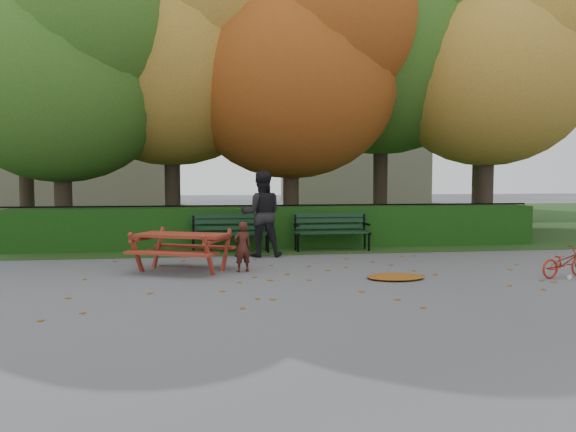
{
  "coord_description": "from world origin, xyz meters",
  "views": [
    {
      "loc": [
        -1.83,
        -9.33,
        1.75
      ],
      "look_at": [
        -0.29,
        1.29,
        1.0
      ],
      "focal_mm": 35.0,
      "sensor_mm": 36.0,
      "label": 1
    }
  ],
  "objects": [
    {
      "name": "tree_f",
      "position": [
        -7.13,
        9.24,
        5.69
      ],
      "size": [
        6.93,
        6.6,
        9.19
      ],
      "color": "black",
      "rests_on": "ground"
    },
    {
      "name": "tree_c",
      "position": [
        0.83,
        5.96,
        4.82
      ],
      "size": [
        6.3,
        6.0,
        8.0
      ],
      "color": "black",
      "rests_on": "ground"
    },
    {
      "name": "building_right",
      "position": [
        8.0,
        28.0,
        6.0
      ],
      "size": [
        9.0,
        6.0,
        12.0
      ],
      "primitive_type": "cube",
      "color": "#BCB094",
      "rests_on": "ground"
    },
    {
      "name": "picnic_table",
      "position": [
        -2.3,
        1.16,
        0.55
      ],
      "size": [
        2.04,
        1.87,
        0.8
      ],
      "rotation": [
        0.0,
        0.0,
        -0.42
      ],
      "color": "maroon",
      "rests_on": "ground"
    },
    {
      "name": "hedge",
      "position": [
        0.0,
        4.5,
        0.5
      ],
      "size": [
        13.0,
        0.9,
        1.0
      ],
      "primitive_type": "cube",
      "color": "black",
      "rests_on": "ground"
    },
    {
      "name": "leaf_scatter",
      "position": [
        0.0,
        0.3,
        0.01
      ],
      "size": [
        9.0,
        5.7,
        0.01
      ],
      "primitive_type": null,
      "color": "#6A3A0C",
      "rests_on": "ground"
    },
    {
      "name": "child",
      "position": [
        -1.2,
        0.94,
        0.46
      ],
      "size": [
        0.39,
        0.32,
        0.93
      ],
      "primitive_type": "imported",
      "rotation": [
        0.0,
        0.0,
        3.48
      ],
      "color": "#401A14",
      "rests_on": "ground"
    },
    {
      "name": "bicycle",
      "position": [
        4.33,
        -0.44,
        0.27
      ],
      "size": [
        1.07,
        0.59,
        0.53
      ],
      "primitive_type": "imported",
      "rotation": [
        0.0,
        0.0,
        1.82
      ],
      "color": "#A1210E",
      "rests_on": "ground"
    },
    {
      "name": "bench_left",
      "position": [
        -1.3,
        3.7,
        0.52
      ],
      "size": [
        1.8,
        0.57,
        0.88
      ],
      "color": "black",
      "rests_on": "ground"
    },
    {
      "name": "tree_d",
      "position": [
        3.88,
        7.23,
        5.98
      ],
      "size": [
        7.14,
        6.8,
        9.58
      ],
      "color": "black",
      "rests_on": "ground"
    },
    {
      "name": "building_left",
      "position": [
        -9.0,
        26.0,
        7.5
      ],
      "size": [
        10.0,
        7.0,
        15.0
      ],
      "primitive_type": "cube",
      "color": "#BCB094",
      "rests_on": "ground"
    },
    {
      "name": "ground",
      "position": [
        0.0,
        0.0,
        0.0
      ],
      "size": [
        90.0,
        90.0,
        0.0
      ],
      "primitive_type": "plane",
      "color": "slate",
      "rests_on": "ground"
    },
    {
      "name": "tree_a",
      "position": [
        -5.19,
        5.58,
        4.52
      ],
      "size": [
        5.88,
        5.6,
        7.48
      ],
      "color": "black",
      "rests_on": "ground"
    },
    {
      "name": "grass_strip",
      "position": [
        0.0,
        14.0,
        0.01
      ],
      "size": [
        90.0,
        90.0,
        0.0
      ],
      "primitive_type": "plane",
      "color": "#1D3B16",
      "rests_on": "ground"
    },
    {
      "name": "tree_b",
      "position": [
        -2.44,
        6.75,
        5.4
      ],
      "size": [
        6.72,
        6.4,
        8.79
      ],
      "color": "black",
      "rests_on": "ground"
    },
    {
      "name": "tree_e",
      "position": [
        6.52,
        5.77,
        5.08
      ],
      "size": [
        6.09,
        5.8,
        8.16
      ],
      "color": "black",
      "rests_on": "ground"
    },
    {
      "name": "leaf_pile",
      "position": [
        1.37,
        -0.15,
        0.03
      ],
      "size": [
        1.13,
        0.9,
        0.07
      ],
      "primitive_type": "ellipsoid",
      "rotation": [
        0.0,
        0.0,
        0.23
      ],
      "color": "#6A3A0C",
      "rests_on": "ground"
    },
    {
      "name": "tree_g",
      "position": [
        8.33,
        9.76,
        5.37
      ],
      "size": [
        6.3,
        6.0,
        8.55
      ],
      "color": "black",
      "rests_on": "ground"
    },
    {
      "name": "iron_fence",
      "position": [
        0.0,
        5.3,
        0.54
      ],
      "size": [
        14.0,
        0.04,
        1.02
      ],
      "color": "black",
      "rests_on": "ground"
    },
    {
      "name": "bench_right",
      "position": [
        1.1,
        3.7,
        0.52
      ],
      "size": [
        1.8,
        0.57,
        0.88
      ],
      "color": "black",
      "rests_on": "ground"
    },
    {
      "name": "adult",
      "position": [
        -0.65,
        2.9,
        0.94
      ],
      "size": [
        0.95,
        0.76,
        1.88
      ],
      "primitive_type": "imported",
      "rotation": [
        0.0,
        0.0,
        3.09
      ],
      "color": "black",
      "rests_on": "ground"
    }
  ]
}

